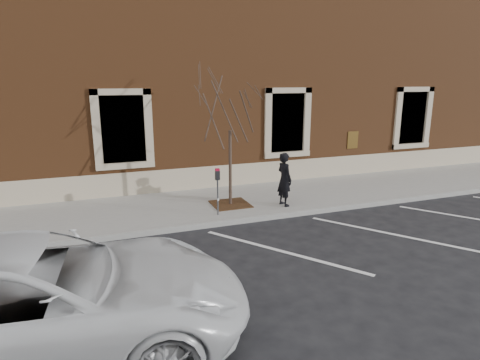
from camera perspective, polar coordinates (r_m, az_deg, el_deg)
name	(u,v)px	position (r m, az deg, el deg)	size (l,w,h in m)	color
ground	(247,222)	(11.58, 1.05, -5.96)	(120.00, 120.00, 0.00)	#28282B
sidewalk_near	(228,203)	(13.12, -1.77, -3.22)	(40.00, 3.50, 0.15)	#A3A099
curb_near	(248,220)	(11.51, 1.14, -5.69)	(40.00, 0.12, 0.15)	#9E9E99
parking_stripes	(281,251)	(9.72, 5.90, -10.04)	(28.00, 4.40, 0.01)	silver
building_civic	(183,80)	(18.31, -8.11, 13.95)	(40.00, 8.62, 8.00)	brown
man	(284,179)	(12.45, 6.34, 0.10)	(0.61, 0.40, 1.67)	black
parking_meter	(218,183)	(11.46, -3.21, -0.41)	(0.13, 0.10, 1.38)	#595B60
tree_grate	(230,204)	(12.66, -1.37, -3.43)	(1.14, 1.14, 0.03)	#462716
sapling	(230,109)	(12.11, -1.45, 10.07)	(2.55, 2.55, 4.26)	#3E3025
white_truck	(30,301)	(6.69, -27.67, -14.97)	(2.91, 6.32, 1.76)	silver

